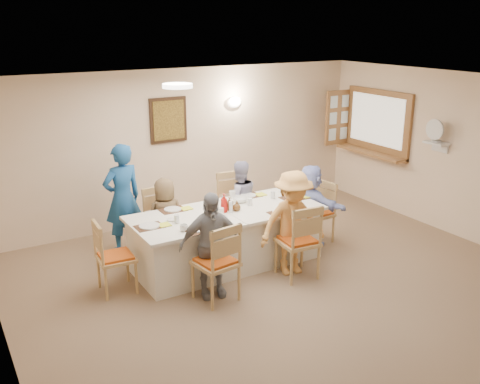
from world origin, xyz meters
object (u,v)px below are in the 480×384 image
chair_right_end (317,213)px  diner_back_right (239,200)px  chair_left_end (116,256)px  diner_back_left (166,218)px  diner_right_end (310,205)px  diner_front_right (293,223)px  chair_front_right (298,240)px  caregiver (123,198)px  desk_fan (436,134)px  chair_back_left (163,221)px  diner_front_left (211,245)px  chair_back_right (235,206)px  condiment_ketchup (224,203)px  dining_table (227,238)px  serving_hatch (378,123)px  chair_front_left (216,261)px

chair_right_end → diner_back_right: (-0.95, 0.68, 0.16)m
chair_left_end → diner_back_left: (0.95, 0.68, 0.10)m
diner_back_right → diner_right_end: diner_back_right is taller
diner_back_left → diner_front_right: bearing=133.7°
chair_front_right → caregiver: (-1.65, 1.95, 0.29)m
chair_left_end → chair_right_end: chair_left_end is taller
desk_fan → diner_back_left: size_ratio=0.26×
chair_back_left → diner_front_left: (-0.00, -1.48, 0.18)m
diner_back_left → diner_back_right: size_ratio=0.92×
diner_back_right → caregiver: bearing=-4.7°
chair_front_right → diner_back_right: bearing=-84.8°
chair_back_left → chair_back_right: size_ratio=0.95×
chair_back_right → condiment_ketchup: (-0.64, -0.80, 0.39)m
chair_right_end → chair_back_right: bearing=-134.8°
dining_table → diner_front_right: size_ratio=1.86×
diner_back_left → diner_right_end: size_ratio=0.94×
chair_right_end → chair_front_right: bearing=-54.6°
diner_front_left → condiment_ketchup: size_ratio=5.13×
serving_hatch → chair_back_right: serving_hatch is taller
dining_table → chair_back_right: chair_back_right is taller
chair_back_left → diner_back_right: diner_back_right is taller
caregiver → diner_back_right: bearing=154.5°
chair_front_left → chair_front_right: 1.20m
chair_left_end → diner_back_right: size_ratio=0.76×
chair_front_left → condiment_ketchup: condiment_ketchup is taller
chair_back_right → chair_front_right: (0.00, -1.60, 0.01)m
diner_front_right → condiment_ketchup: size_ratio=5.47×
chair_back_right → caregiver: caregiver is taller
diner_front_right → diner_right_end: bearing=49.7°
chair_right_end → diner_back_left: diner_back_left is taller
chair_front_left → chair_front_right: size_ratio=0.98×
chair_front_right → diner_back_right: 1.48m
chair_back_right → diner_right_end: size_ratio=0.82×
diner_back_right → condiment_ketchup: size_ratio=4.81×
chair_front_right → diner_front_right: (0.00, 0.12, 0.19)m
condiment_ketchup → chair_right_end: bearing=-0.0°
dining_table → condiment_ketchup: bearing=178.3°
chair_front_left → chair_right_end: bearing=-167.9°
chair_right_end → diner_front_left: (-2.15, -0.68, 0.20)m
chair_right_end → diner_back_left: bearing=-112.3°
diner_back_right → chair_back_right: bearing=-78.8°
chair_back_left → condiment_ketchup: 1.06m
diner_front_right → chair_front_right: bearing=-80.0°
chair_front_right → diner_right_end: size_ratio=0.84×
serving_hatch → diner_back_left: size_ratio=1.32×
caregiver → condiment_ketchup: bearing=121.8°
diner_back_left → chair_left_end: bearing=37.9°
serving_hatch → chair_back_right: (-2.94, -0.07, -1.00)m
chair_back_left → diner_back_right: bearing=-8.6°
chair_front_left → diner_front_left: diner_front_left is taller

